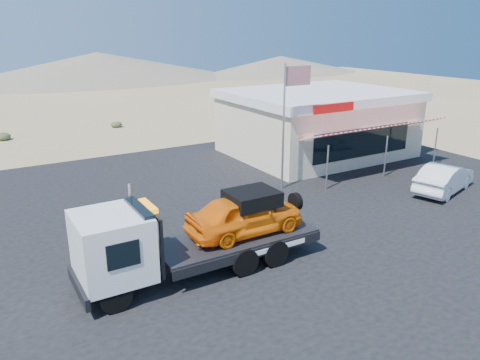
# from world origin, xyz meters

# --- Properties ---
(ground) EXTENTS (120.00, 120.00, 0.00)m
(ground) POSITION_xyz_m (0.00, 0.00, 0.00)
(ground) COLOR #967B55
(ground) RESTS_ON ground
(asphalt_lot) EXTENTS (32.00, 24.00, 0.02)m
(asphalt_lot) POSITION_xyz_m (2.00, 3.00, 0.01)
(asphalt_lot) COLOR black
(asphalt_lot) RESTS_ON ground
(tow_truck) EXTENTS (7.85, 2.33, 2.62)m
(tow_truck) POSITION_xyz_m (-2.49, -0.79, 1.42)
(tow_truck) COLOR black
(tow_truck) RESTS_ON asphalt_lot
(white_sedan) EXTENTS (4.40, 2.56, 1.37)m
(white_sedan) POSITION_xyz_m (11.07, 0.12, 0.71)
(white_sedan) COLOR silver
(white_sedan) RESTS_ON asphalt_lot
(jerky_store) EXTENTS (10.40, 9.97, 3.90)m
(jerky_store) POSITION_xyz_m (10.50, 8.97, 1.99)
(jerky_store) COLOR beige
(jerky_store) RESTS_ON asphalt_lot
(flagpole) EXTENTS (1.55, 0.10, 6.00)m
(flagpole) POSITION_xyz_m (4.93, 4.50, 3.76)
(flagpole) COLOR #99999E
(flagpole) RESTS_ON asphalt_lot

